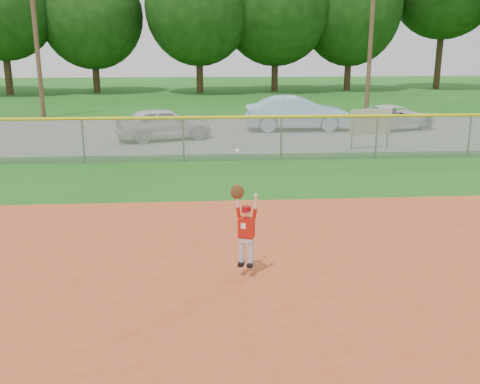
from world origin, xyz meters
name	(u,v)px	position (x,y,z in m)	size (l,w,h in m)	color
ground	(166,291)	(0.00, 0.00, 0.00)	(120.00, 120.00, 0.00)	#1A5714
parking_strip	(188,133)	(0.00, 16.00, 0.01)	(44.00, 10.00, 0.03)	gray
car_white_a	(164,124)	(-0.94, 14.31, 0.70)	(1.58, 3.92, 1.34)	silver
car_blue	(297,113)	(5.03, 16.49, 0.81)	(1.65, 4.73, 1.56)	#8FBCD6
car_white_b	(394,117)	(9.59, 16.41, 0.59)	(1.87, 4.06, 1.13)	white
sponsor_sign	(371,123)	(6.98, 11.69, 1.02)	(1.69, 0.47, 1.54)	gray
outfield_fence	(183,136)	(0.00, 10.00, 0.88)	(40.06, 0.10, 1.55)	gray
power_lines	(207,29)	(1.00, 22.00, 4.68)	(19.40, 0.24, 9.00)	#4C3823
ballplayer	(245,226)	(1.32, 0.48, 0.92)	(0.47, 0.29, 2.01)	silver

